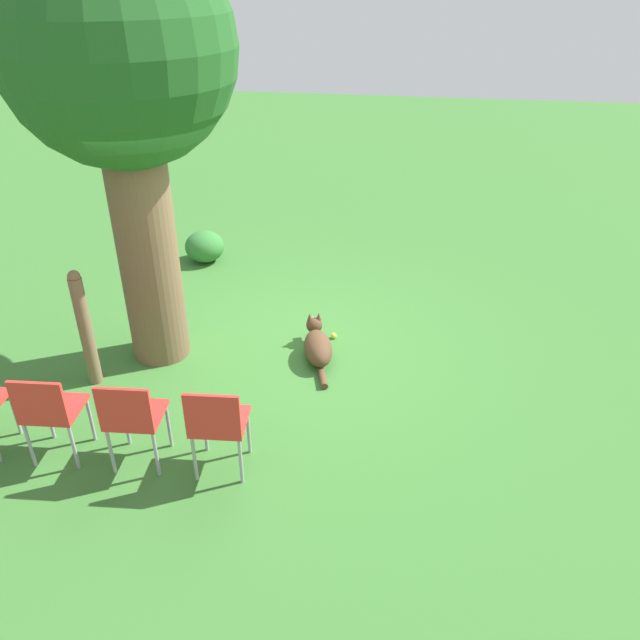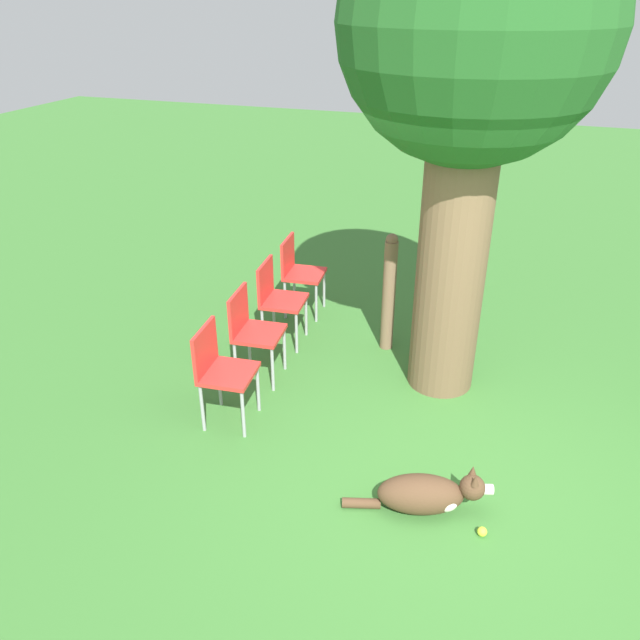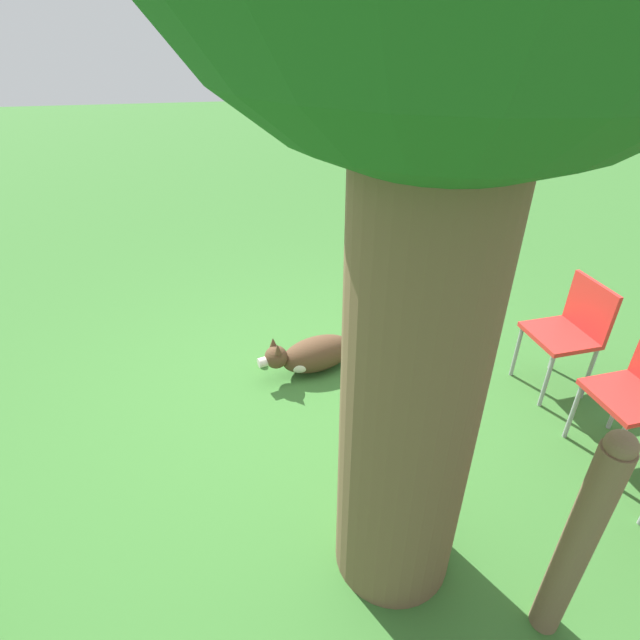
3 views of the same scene
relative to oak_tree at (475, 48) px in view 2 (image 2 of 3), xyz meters
name	(u,v)px [view 2 (image 2 of 3)]	position (x,y,z in m)	size (l,w,h in m)	color
ground_plane	(448,470)	(0.27, -1.24, -2.93)	(30.00, 30.00, 0.00)	#38702D
oak_tree	(475,48)	(0.00, 0.00, 0.00)	(2.08, 2.08, 4.13)	brown
dog	(428,494)	(0.18, -1.70, -2.78)	(1.04, 0.45, 0.37)	#513823
fence_post	(389,292)	(-0.63, 0.46, -2.30)	(0.13, 0.13, 1.25)	brown
red_chair_0	(220,367)	(-1.68, -1.20, -2.39)	(0.46, 0.47, 0.89)	red
red_chair_1	(251,327)	(-1.71, -0.49, -2.39)	(0.46, 0.47, 0.89)	red
red_chair_2	(277,295)	(-1.74, 0.22, -2.39)	(0.46, 0.47, 0.89)	red
red_chair_3	(298,269)	(-1.78, 0.93, -2.39)	(0.46, 0.47, 0.89)	red
tennis_ball	(482,532)	(0.58, -1.81, -2.89)	(0.07, 0.07, 0.07)	#CCE033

